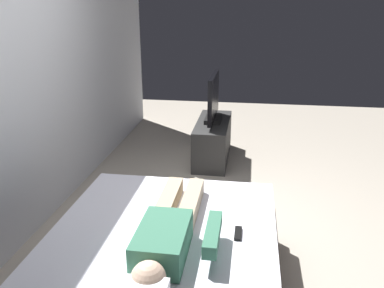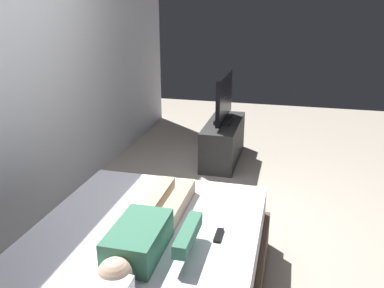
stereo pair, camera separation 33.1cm
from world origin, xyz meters
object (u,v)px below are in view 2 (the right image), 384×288
Objects in this scene: tv_stand at (223,141)px; person at (149,229)px; bed at (139,279)px; remote at (219,235)px; tv at (224,100)px.

person is at bearing -179.71° from tv_stand.
bed is 13.40× the size of remote.
tv reaches higher than person.
tv_stand is at bearing 0.29° from person.
remote is 2.67m from tv_stand.
tv is (0.00, 0.00, 0.53)m from tv_stand.
remote is at bearing -69.29° from bed.
person is at bearing 110.47° from remote.
tv_stand is at bearing 0.00° from tv.
remote is at bearing -69.53° from person.
bed is 1.83× the size of tv_stand.
tv is at bearing 0.29° from person.
tv_stand is 0.53m from tv.
person is at bearing -179.71° from tv.
person is 2.77m from tv.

